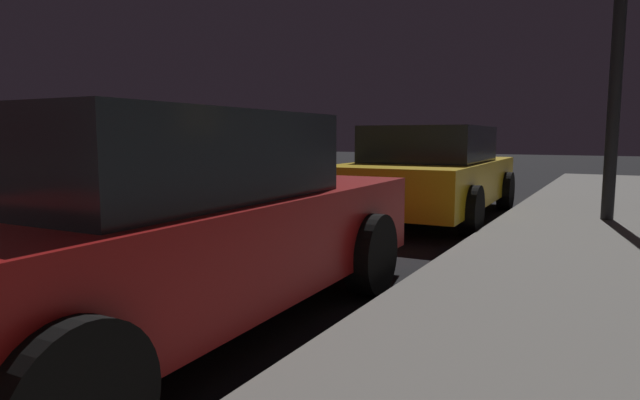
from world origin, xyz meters
name	(u,v)px	position (x,y,z in m)	size (l,w,h in m)	color
car_red	(157,225)	(2.85, 2.57, 0.70)	(2.16, 4.56, 1.43)	maroon
car_yellow_cab	(431,173)	(2.85, 8.33, 0.71)	(2.18, 4.63, 1.43)	gold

